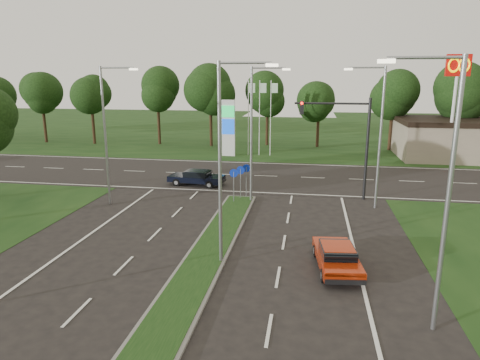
# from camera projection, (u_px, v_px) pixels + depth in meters

# --- Properties ---
(ground) EXTENTS (160.00, 160.00, 0.00)m
(ground) POSITION_uv_depth(u_px,v_px,m) (160.00, 338.00, 14.04)
(ground) COLOR black
(ground) RESTS_ON ground
(verge_far) EXTENTS (160.00, 50.00, 0.02)m
(verge_far) POSITION_uv_depth(u_px,v_px,m) (280.00, 132.00, 66.79)
(verge_far) COLOR black
(verge_far) RESTS_ON ground
(cross_road) EXTENTS (160.00, 12.00, 0.02)m
(cross_road) POSITION_uv_depth(u_px,v_px,m) (254.00, 176.00, 37.06)
(cross_road) COLOR black
(cross_road) RESTS_ON ground
(median_kerb) EXTENTS (2.00, 26.00, 0.12)m
(median_kerb) POSITION_uv_depth(u_px,v_px,m) (192.00, 280.00, 17.86)
(median_kerb) COLOR slate
(median_kerb) RESTS_ON ground
(commercial_building) EXTENTS (16.00, 9.00, 4.00)m
(commercial_building) POSITION_uv_depth(u_px,v_px,m) (478.00, 139.00, 44.63)
(commercial_building) COLOR gray
(commercial_building) RESTS_ON ground
(streetlight_median_near) EXTENTS (2.53, 0.22, 9.00)m
(streetlight_median_near) POSITION_uv_depth(u_px,v_px,m) (224.00, 155.00, 18.45)
(streetlight_median_near) COLOR gray
(streetlight_median_near) RESTS_ON ground
(streetlight_median_far) EXTENTS (2.53, 0.22, 9.00)m
(streetlight_median_far) POSITION_uv_depth(u_px,v_px,m) (254.00, 128.00, 28.04)
(streetlight_median_far) COLOR gray
(streetlight_median_far) RESTS_ON ground
(streetlight_left_far) EXTENTS (2.53, 0.22, 9.00)m
(streetlight_left_far) POSITION_uv_depth(u_px,v_px,m) (108.00, 129.00, 27.58)
(streetlight_left_far) COLOR gray
(streetlight_left_far) RESTS_ON ground
(streetlight_right_far) EXTENTS (2.53, 0.22, 9.00)m
(streetlight_right_far) POSITION_uv_depth(u_px,v_px,m) (378.00, 130.00, 26.81)
(streetlight_right_far) COLOR gray
(streetlight_right_far) RESTS_ON ground
(streetlight_right_near) EXTENTS (2.53, 0.22, 9.00)m
(streetlight_right_near) POSITION_uv_depth(u_px,v_px,m) (443.00, 184.00, 13.38)
(streetlight_right_near) COLOR gray
(streetlight_right_near) RESTS_ON ground
(traffic_signal) EXTENTS (5.10, 0.42, 7.00)m
(traffic_signal) POSITION_uv_depth(u_px,v_px,m) (348.00, 133.00, 29.08)
(traffic_signal) COLOR black
(traffic_signal) RESTS_ON ground
(median_signs) EXTENTS (1.16, 1.76, 2.38)m
(median_signs) POSITION_uv_depth(u_px,v_px,m) (240.00, 176.00, 29.37)
(median_signs) COLOR gray
(median_signs) RESTS_ON ground
(gas_pylon) EXTENTS (5.80, 1.26, 8.00)m
(gas_pylon) POSITION_uv_depth(u_px,v_px,m) (230.00, 126.00, 45.58)
(gas_pylon) COLOR silver
(gas_pylon) RESTS_ON ground
(mcdonalds_sign) EXTENTS (2.20, 0.47, 10.40)m
(mcdonalds_sign) POSITION_uv_depth(u_px,v_px,m) (457.00, 81.00, 39.99)
(mcdonalds_sign) COLOR silver
(mcdonalds_sign) RESTS_ON ground
(treeline_far) EXTENTS (6.00, 6.00, 9.90)m
(treeline_far) POSITION_uv_depth(u_px,v_px,m) (273.00, 90.00, 50.72)
(treeline_far) COLOR black
(treeline_far) RESTS_ON ground
(red_sedan) EXTENTS (2.13, 4.26, 1.13)m
(red_sedan) POSITION_uv_depth(u_px,v_px,m) (337.00, 256.00, 18.94)
(red_sedan) COLOR #9F2308
(red_sedan) RESTS_ON ground
(navy_sedan) EXTENTS (4.44, 2.22, 1.17)m
(navy_sedan) POSITION_uv_depth(u_px,v_px,m) (197.00, 177.00, 33.72)
(navy_sedan) COLOR black
(navy_sedan) RESTS_ON ground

